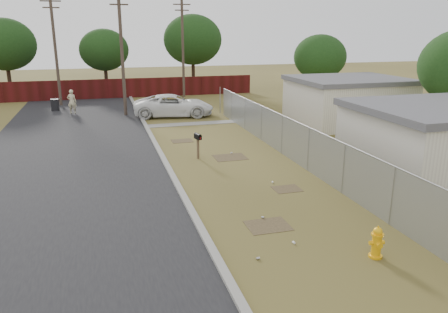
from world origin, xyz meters
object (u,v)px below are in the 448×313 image
object	(u,v)px
mailbox	(198,139)
pickup_truck	(174,105)
fire_hydrant	(377,243)
pedestrian	(72,102)
trash_bin	(55,105)

from	to	relation	value
mailbox	pickup_truck	world-z (taller)	pickup_truck
fire_hydrant	pickup_truck	xyz separation A→B (m)	(-1.95, 22.36, 0.36)
pickup_truck	pedestrian	world-z (taller)	pedestrian
pedestrian	mailbox	bearing A→B (deg)	126.07
fire_hydrant	pedestrian	distance (m)	27.14
mailbox	pedestrian	distance (m)	15.94
mailbox	pedestrian	size ratio (longest dim) A/B	0.70
fire_hydrant	mailbox	bearing A→B (deg)	103.62
fire_hydrant	trash_bin	xyz separation A→B (m)	(-10.64, 27.32, 0.02)
pickup_truck	trash_bin	xyz separation A→B (m)	(-8.69, 4.96, -0.34)
mailbox	trash_bin	bearing A→B (deg)	116.04
mailbox	fire_hydrant	bearing A→B (deg)	-76.38
fire_hydrant	mailbox	size ratio (longest dim) A/B	0.74
mailbox	trash_bin	xyz separation A→B (m)	(-7.97, 16.32, -0.55)
mailbox	pedestrian	xyz separation A→B (m)	(-6.57, 14.52, -0.10)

